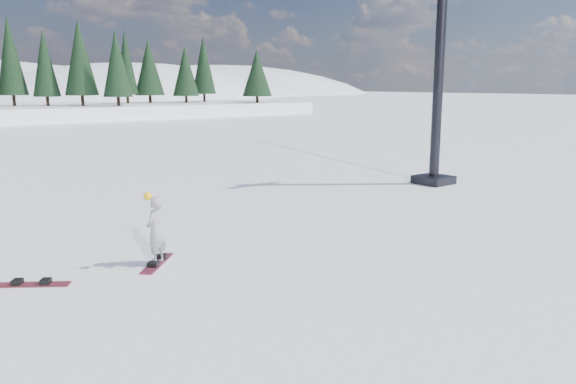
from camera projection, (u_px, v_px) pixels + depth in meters
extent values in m
plane|color=white|center=(108.00, 266.00, 12.46)|extent=(420.00, 420.00, 0.00)
ellipsoid|color=white|center=(222.00, 129.00, 225.26)|extent=(156.00, 120.00, 50.40)
ellipsoid|color=white|center=(136.00, 139.00, 168.08)|extent=(117.00, 90.00, 45.00)
cone|color=black|center=(12.00, 72.00, 60.06)|extent=(3.20, 3.20, 7.50)
cone|color=black|center=(47.00, 72.00, 62.18)|extent=(3.20, 3.20, 7.50)
cone|color=black|center=(80.00, 73.00, 64.31)|extent=(3.20, 3.20, 7.50)
cone|color=black|center=(112.00, 73.00, 66.43)|extent=(3.20, 3.20, 7.50)
cone|color=black|center=(141.00, 73.00, 68.56)|extent=(3.20, 3.20, 7.50)
cone|color=black|center=(168.00, 74.00, 70.68)|extent=(3.20, 3.20, 7.50)
cone|color=black|center=(194.00, 74.00, 72.81)|extent=(3.20, 3.20, 7.50)
cone|color=black|center=(218.00, 74.00, 74.93)|extent=(3.20, 3.20, 7.50)
cone|color=black|center=(241.00, 74.00, 77.06)|extent=(3.20, 3.20, 7.50)
cylinder|color=black|center=(439.00, 75.00, 21.89)|extent=(0.39, 0.39, 8.64)
cube|color=black|center=(433.00, 180.00, 22.68)|extent=(1.35, 1.35, 0.32)
imported|color=#A5A4A9|center=(156.00, 231.00, 12.44)|extent=(0.67, 0.64, 1.55)
sphere|color=yellow|center=(148.00, 196.00, 12.07)|extent=(0.18, 0.18, 0.18)
cube|color=maroon|center=(157.00, 263.00, 12.58)|extent=(1.23, 1.29, 0.03)
cube|color=maroon|center=(32.00, 285.00, 11.24)|extent=(1.40, 1.07, 0.03)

